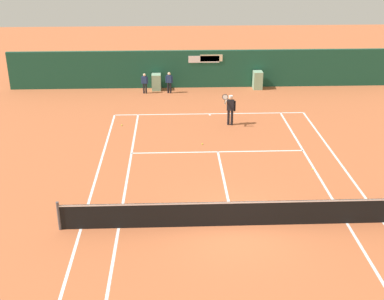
# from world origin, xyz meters

# --- Properties ---
(ground_plane) EXTENTS (80.00, 80.00, 0.01)m
(ground_plane) POSITION_xyz_m (-0.00, 0.58, 0.00)
(ground_plane) COLOR #BC6038
(tennis_net) EXTENTS (12.10, 0.10, 1.07)m
(tennis_net) POSITION_xyz_m (0.00, 0.00, 0.51)
(tennis_net) COLOR #4C4C51
(tennis_net) RESTS_ON ground_plane
(sponsor_back_wall) EXTENTS (25.00, 1.02, 2.41)m
(sponsor_back_wall) POSITION_xyz_m (0.02, 16.97, 1.17)
(sponsor_back_wall) COLOR #194C38
(sponsor_back_wall) RESTS_ON ground_plane
(player_on_baseline) EXTENTS (0.76, 0.67, 1.84)m
(player_on_baseline) POSITION_xyz_m (0.94, 9.91, 0.97)
(player_on_baseline) COLOR black
(player_on_baseline) RESTS_ON ground_plane
(ball_kid_centre_post) EXTENTS (0.42, 0.20, 1.28)m
(ball_kid_centre_post) POSITION_xyz_m (-3.79, 15.74, 0.74)
(ball_kid_centre_post) COLOR black
(ball_kid_centre_post) RESTS_ON ground_plane
(ball_kid_right_post) EXTENTS (0.44, 0.21, 1.34)m
(ball_kid_right_post) POSITION_xyz_m (-2.26, 15.74, 0.77)
(ball_kid_right_post) COLOR black
(ball_kid_right_post) RESTS_ON ground_plane
(tennis_ball_near_service_line) EXTENTS (0.07, 0.07, 0.07)m
(tennis_ball_near_service_line) POSITION_xyz_m (3.89, 4.32, 0.03)
(tennis_ball_near_service_line) COLOR #CCE033
(tennis_ball_near_service_line) RESTS_ON ground_plane
(tennis_ball_mid_court) EXTENTS (0.07, 0.07, 0.07)m
(tennis_ball_mid_court) POSITION_xyz_m (-0.67, 7.30, 0.03)
(tennis_ball_mid_court) COLOR #CCE033
(tennis_ball_mid_court) RESTS_ON ground_plane
(tennis_ball_by_sideline) EXTENTS (0.07, 0.07, 0.07)m
(tennis_ball_by_sideline) POSITION_xyz_m (-4.76, 10.01, 0.03)
(tennis_ball_by_sideline) COLOR #CCE033
(tennis_ball_by_sideline) RESTS_ON ground_plane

